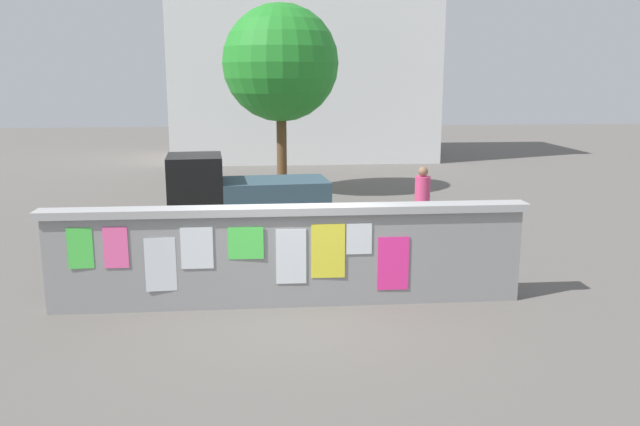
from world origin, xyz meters
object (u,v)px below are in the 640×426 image
bicycle_near (242,261)px  person_walking (422,195)px  motorcycle (364,244)px  auto_rickshaw_truck (240,196)px  tree_roadside (281,63)px  bicycle_far (126,259)px

bicycle_near → person_walking: person_walking is taller
motorcycle → bicycle_near: bearing=-164.6°
auto_rickshaw_truck → bicycle_near: bearing=-87.9°
person_walking → tree_roadside: 7.10m
tree_roadside → auto_rickshaw_truck: bearing=-102.7°
bicycle_near → tree_roadside: 9.36m
person_walking → bicycle_far: bearing=-157.5°
bicycle_far → person_walking: 6.55m
person_walking → bicycle_near: bearing=-144.2°
bicycle_far → person_walking: size_ratio=1.06×
tree_roadside → motorcycle: bearing=-80.9°
motorcycle → auto_rickshaw_truck: bearing=129.3°
motorcycle → tree_roadside: size_ratio=0.33×
motorcycle → bicycle_near: (-2.27, -0.63, -0.10)m
auto_rickshaw_truck → bicycle_far: (-1.95, -3.22, -0.54)m
bicycle_far → person_walking: (6.02, 2.49, 0.62)m
bicycle_far → tree_roadside: size_ratio=0.30×
bicycle_far → tree_roadside: bearing=69.5°
motorcycle → bicycle_far: bearing=-176.4°
auto_rickshaw_truck → bicycle_near: auto_rickshaw_truck is taller
bicycle_near → person_walking: (3.94, 2.84, 0.62)m
motorcycle → bicycle_near: 2.36m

